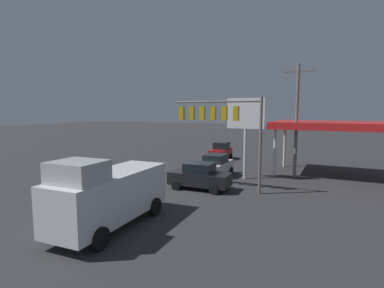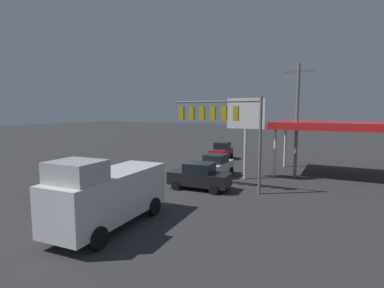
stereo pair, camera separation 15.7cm
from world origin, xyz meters
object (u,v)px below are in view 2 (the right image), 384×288
object	(u,v)px
sedan_far	(216,166)
hatchback_crossing	(222,151)
delivery_truck	(107,194)
utility_pole	(297,119)
sedan_waiting	(199,176)
traffic_signal_assembly	(220,119)
price_sign	(246,118)

from	to	relation	value
sedan_far	hatchback_crossing	bearing A→B (deg)	-163.14
delivery_truck	sedan_far	size ratio (longest dim) A/B	1.56
utility_pole	sedan_waiting	size ratio (longest dim) A/B	2.10
traffic_signal_assembly	delivery_truck	xyz separation A→B (m)	(2.18, 9.12, -3.36)
traffic_signal_assembly	sedan_waiting	distance (m)	4.35
traffic_signal_assembly	utility_pole	world-z (taller)	utility_pole
delivery_truck	sedan_far	bearing A→B (deg)	175.01
price_sign	delivery_truck	world-z (taller)	price_sign
hatchback_crossing	traffic_signal_assembly	bearing A→B (deg)	17.99
traffic_signal_assembly	utility_pole	distance (m)	7.53
traffic_signal_assembly	hatchback_crossing	bearing A→B (deg)	-69.87
price_sign	sedan_waiting	xyz separation A→B (m)	(1.98, 4.69, -4.12)
utility_pole	sedan_waiting	xyz separation A→B (m)	(5.67, 6.79, -4.04)
price_sign	delivery_truck	bearing A→B (deg)	77.47
traffic_signal_assembly	delivery_truck	bearing A→B (deg)	76.54
traffic_signal_assembly	hatchback_crossing	distance (m)	13.79
price_sign	traffic_signal_assembly	bearing A→B (deg)	79.60
sedan_far	utility_pole	bearing A→B (deg)	110.80
sedan_waiting	delivery_truck	bearing A→B (deg)	81.16
price_sign	utility_pole	bearing A→B (deg)	-150.32
traffic_signal_assembly	price_sign	distance (m)	4.05
utility_pole	sedan_far	size ratio (longest dim) A/B	2.12
utility_pole	hatchback_crossing	xyz separation A→B (m)	(8.95, -6.27, -4.04)
traffic_signal_assembly	price_sign	size ratio (longest dim) A/B	0.99
sedan_far	hatchback_crossing	xyz separation A→B (m)	(2.81, -8.72, -0.00)
delivery_truck	sedan_far	world-z (taller)	delivery_truck
utility_pole	sedan_far	distance (m)	7.75
utility_pole	price_sign	xyz separation A→B (m)	(3.69, 2.11, 0.08)
utility_pole	hatchback_crossing	world-z (taller)	utility_pole
price_sign	sedan_waiting	size ratio (longest dim) A/B	1.49
utility_pole	delivery_truck	size ratio (longest dim) A/B	1.36
delivery_truck	sedan_waiting	xyz separation A→B (m)	(-0.94, -8.41, -0.74)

